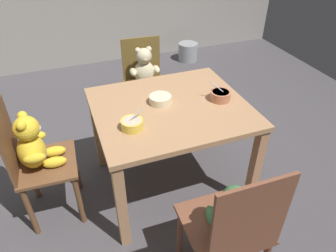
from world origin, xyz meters
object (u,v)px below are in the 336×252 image
object	(u,v)px
teddy_chair_near_left	(35,152)
porridge_bowl_cream_center	(160,99)
metal_pail	(188,52)
teddy_chair_near_front	(231,221)
porridge_bowl_terracotta_near_right	(220,95)
porridge_bowl_yellow_near_left	(132,124)
teddy_chair_far_center	(145,75)
dining_table	(171,119)

from	to	relation	value
teddy_chair_near_left	porridge_bowl_cream_center	xyz separation A→B (m)	(0.86, 0.03, 0.19)
porridge_bowl_cream_center	metal_pail	bearing A→B (deg)	61.44
teddy_chair_near_front	porridge_bowl_terracotta_near_right	bearing A→B (deg)	-22.39
porridge_bowl_yellow_near_left	metal_pail	bearing A→B (deg)	58.85
porridge_bowl_terracotta_near_right	metal_pail	size ratio (longest dim) A/B	0.52
teddy_chair_near_left	porridge_bowl_terracotta_near_right	xyz separation A→B (m)	(1.26, -0.07, 0.19)
porridge_bowl_terracotta_near_right	porridge_bowl_yellow_near_left	world-z (taller)	porridge_bowl_terracotta_near_right
teddy_chair_far_center	porridge_bowl_terracotta_near_right	distance (m)	0.96
dining_table	porridge_bowl_yellow_near_left	world-z (taller)	porridge_bowl_yellow_near_left
teddy_chair_near_front	teddy_chair_near_left	distance (m)	1.27
teddy_chair_near_left	porridge_bowl_cream_center	bearing A→B (deg)	4.81
teddy_chair_far_center	metal_pail	bearing A→B (deg)	146.32
dining_table	teddy_chair_near_front	distance (m)	0.86
teddy_chair_near_left	porridge_bowl_terracotta_near_right	bearing A→B (deg)	-0.69
teddy_chair_near_left	porridge_bowl_yellow_near_left	size ratio (longest dim) A/B	6.12
teddy_chair_far_center	teddy_chair_near_left	xyz separation A→B (m)	(-0.98, -0.82, 0.02)
dining_table	porridge_bowl_terracotta_near_right	distance (m)	0.38
dining_table	porridge_bowl_terracotta_near_right	size ratio (longest dim) A/B	7.34
porridge_bowl_yellow_near_left	dining_table	bearing A→B (deg)	26.86
teddy_chair_far_center	porridge_bowl_yellow_near_left	size ratio (longest dim) A/B	5.78
teddy_chair_far_center	porridge_bowl_terracotta_near_right	size ratio (longest dim) A/B	6.06
teddy_chair_near_left	metal_pail	world-z (taller)	teddy_chair_near_left
teddy_chair_far_center	porridge_bowl_terracotta_near_right	bearing A→B (deg)	21.91
teddy_chair_far_center	teddy_chair_near_front	bearing A→B (deg)	2.06
metal_pail	dining_table	bearing A→B (deg)	-116.78
teddy_chair_near_front	metal_pail	world-z (taller)	teddy_chair_near_front
teddy_chair_near_front	porridge_bowl_yellow_near_left	xyz separation A→B (m)	(-0.31, 0.70, 0.21)
teddy_chair_near_front	metal_pail	distance (m)	3.22
teddy_chair_near_left	porridge_bowl_yellow_near_left	xyz separation A→B (m)	(0.60, -0.19, 0.19)
teddy_chair_far_center	metal_pail	xyz separation A→B (m)	(1.02, 1.30, -0.42)
dining_table	teddy_chair_near_left	distance (m)	0.91
porridge_bowl_cream_center	porridge_bowl_yellow_near_left	distance (m)	0.34
teddy_chair_near_front	teddy_chair_near_left	size ratio (longest dim) A/B	1.04
teddy_chair_near_front	porridge_bowl_yellow_near_left	distance (m)	0.79
teddy_chair_near_left	metal_pail	xyz separation A→B (m)	(1.99, 2.12, -0.44)
teddy_chair_near_front	teddy_chair_far_center	world-z (taller)	teddy_chair_near_front
porridge_bowl_yellow_near_left	teddy_chair_near_front	bearing A→B (deg)	-65.82
teddy_chair_far_center	porridge_bowl_cream_center	distance (m)	0.82
porridge_bowl_yellow_near_left	metal_pail	world-z (taller)	porridge_bowl_yellow_near_left
porridge_bowl_terracotta_near_right	porridge_bowl_cream_center	xyz separation A→B (m)	(-0.40, 0.11, -0.01)
metal_pail	teddy_chair_far_center	bearing A→B (deg)	-127.95
dining_table	porridge_bowl_yellow_near_left	xyz separation A→B (m)	(-0.31, -0.16, 0.14)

